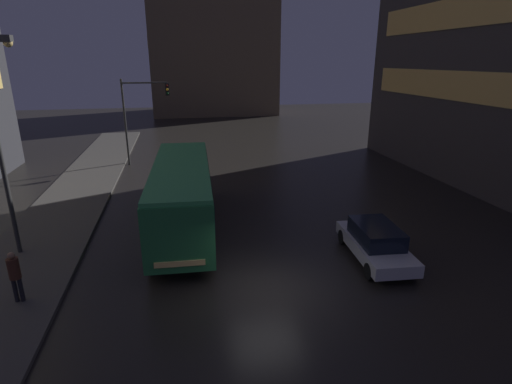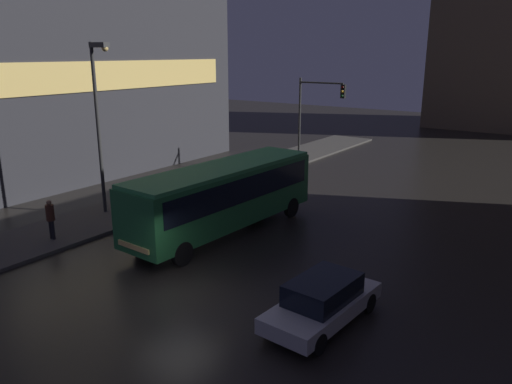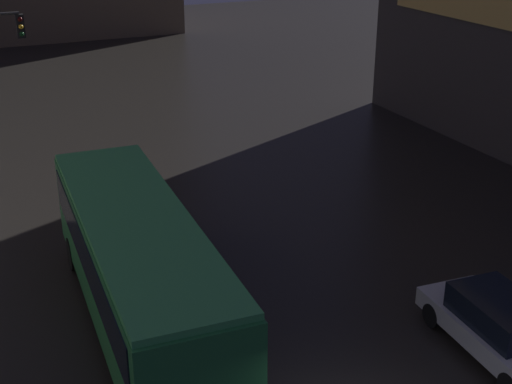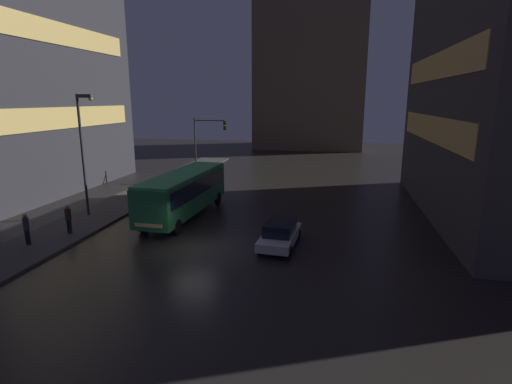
% 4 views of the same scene
% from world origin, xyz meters
% --- Properties ---
extents(ground_plane, '(120.00, 120.00, 0.00)m').
position_xyz_m(ground_plane, '(0.00, 0.00, 0.00)').
color(ground_plane, black).
extents(sidewalk_left, '(4.00, 48.00, 0.15)m').
position_xyz_m(sidewalk_left, '(-9.00, 10.00, 0.07)').
color(sidewalk_left, '#3D3A38').
rests_on(sidewalk_left, ground).
extents(building_left_tower, '(10.07, 22.21, 20.00)m').
position_xyz_m(building_left_tower, '(-19.97, 10.86, 10.00)').
color(building_left_tower, '#2D2D33').
rests_on(building_left_tower, ground).
extents(bus_near, '(3.05, 10.71, 3.21)m').
position_xyz_m(bus_near, '(-2.75, 6.00, 1.98)').
color(bus_near, '#236B38').
rests_on(bus_near, ground).
extents(car_taxi, '(2.13, 4.58, 1.49)m').
position_xyz_m(car_taxi, '(4.85, 1.40, 0.76)').
color(car_taxi, '#B7B7BC').
rests_on(car_taxi, ground).
extents(pedestrian_near, '(0.41, 0.41, 1.80)m').
position_xyz_m(pedestrian_near, '(-8.28, 0.62, 1.21)').
color(pedestrian_near, black).
rests_on(pedestrian_near, sidewalk_left).
extents(traffic_light_main, '(3.51, 0.35, 6.49)m').
position_xyz_m(traffic_light_main, '(-5.49, 19.52, 4.40)').
color(traffic_light_main, '#2D2D2D').
rests_on(traffic_light_main, ground).
extents(street_lamp_sidewalk, '(1.25, 0.36, 8.53)m').
position_xyz_m(street_lamp_sidewalk, '(-9.37, 4.56, 5.70)').
color(street_lamp_sidewalk, '#2D2D2D').
rests_on(street_lamp_sidewalk, sidewalk_left).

